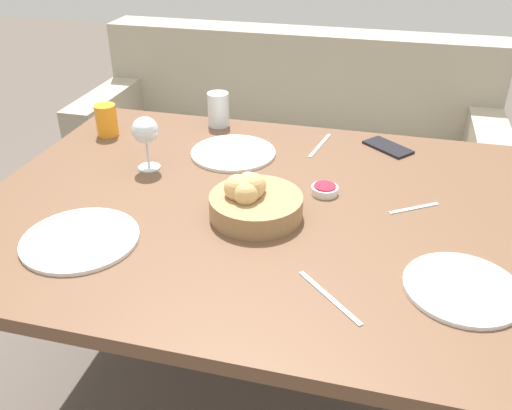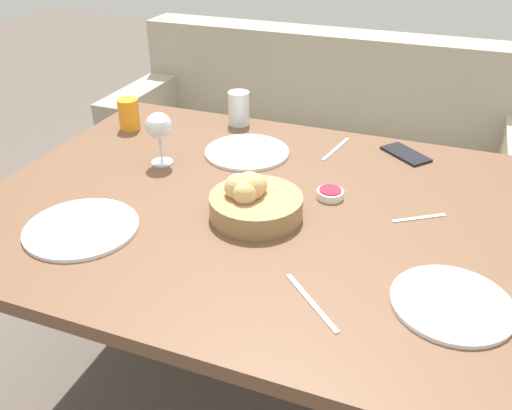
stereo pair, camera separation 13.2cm
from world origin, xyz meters
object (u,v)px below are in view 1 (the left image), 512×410
at_px(bread_basket, 253,201).
at_px(cell_phone, 388,147).
at_px(plate_near_left, 80,239).
at_px(water_tumbler, 218,109).
at_px(wine_glass, 145,132).
at_px(jam_bowl_berry, 325,190).
at_px(knife_silver, 320,145).
at_px(plate_far_center, 233,153).
at_px(spoon_coffee, 414,208).
at_px(couch, 287,164).
at_px(plate_near_right, 463,288).
at_px(juice_glass, 106,120).
at_px(fork_silver, 329,297).

xyz_separation_m(bread_basket, cell_phone, (0.31, 0.49, -0.04)).
bearing_deg(plate_near_left, water_tumbler, 82.81).
relative_size(wine_glass, jam_bowl_berry, 2.21).
height_order(bread_basket, knife_silver, bread_basket).
bearing_deg(bread_basket, plate_far_center, 114.38).
xyz_separation_m(knife_silver, spoon_coffee, (0.29, -0.32, 0.00)).
height_order(bread_basket, wine_glass, wine_glass).
xyz_separation_m(couch, plate_near_right, (0.61, -1.31, 0.42)).
xyz_separation_m(juice_glass, fork_silver, (0.81, -0.64, -0.05)).
xyz_separation_m(fork_silver, knife_silver, (-0.13, 0.72, 0.00)).
bearing_deg(fork_silver, couch, 104.37).
relative_size(water_tumbler, knife_silver, 0.60).
bearing_deg(plate_far_center, couch, 88.96).
height_order(couch, plate_near_left, couch).
height_order(spoon_coffee, cell_phone, cell_phone).
distance_m(plate_far_center, water_tumbler, 0.25).
height_order(plate_near_left, fork_silver, plate_near_left).
relative_size(plate_near_left, cell_phone, 1.65).
bearing_deg(plate_near_right, spoon_coffee, 107.40).
bearing_deg(plate_near_right, plate_near_left, -177.71).
xyz_separation_m(plate_near_left, water_tumbler, (0.09, 0.75, 0.05)).
distance_m(plate_near_left, wine_glass, 0.40).
distance_m(wine_glass, cell_phone, 0.74).
bearing_deg(knife_silver, bread_basket, -102.11).
xyz_separation_m(juice_glass, jam_bowl_berry, (0.74, -0.22, -0.04)).
bearing_deg(plate_near_right, cell_phone, 104.87).
height_order(plate_near_left, cell_phone, plate_near_left).
bearing_deg(couch, water_tumbler, -102.18).
distance_m(wine_glass, fork_silver, 0.74).
relative_size(plate_near_left, wine_glass, 1.72).
relative_size(plate_near_right, knife_silver, 1.25).
xyz_separation_m(plate_far_center, juice_glass, (-0.44, 0.04, 0.05)).
bearing_deg(fork_silver, cell_phone, 83.85).
relative_size(plate_near_left, plate_far_center, 1.05).
xyz_separation_m(bread_basket, plate_near_right, (0.48, -0.17, -0.04)).
bearing_deg(jam_bowl_berry, knife_silver, 100.77).
distance_m(juice_glass, water_tumbler, 0.37).
relative_size(water_tumbler, jam_bowl_berry, 1.61).
xyz_separation_m(plate_far_center, spoon_coffee, (0.53, -0.20, -0.00)).
xyz_separation_m(plate_far_center, cell_phone, (0.45, 0.16, -0.00)).
relative_size(plate_far_center, fork_silver, 1.77).
height_order(wine_glass, cell_phone, wine_glass).
distance_m(spoon_coffee, cell_phone, 0.37).
xyz_separation_m(bread_basket, plate_far_center, (-0.15, 0.33, -0.04)).
distance_m(plate_far_center, juice_glass, 0.44).
distance_m(bread_basket, wine_glass, 0.40).
bearing_deg(wine_glass, plate_near_left, -89.87).
bearing_deg(juice_glass, spoon_coffee, -13.86).
height_order(bread_basket, juice_glass, bread_basket).
height_order(wine_glass, spoon_coffee, wine_glass).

